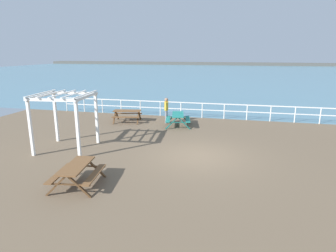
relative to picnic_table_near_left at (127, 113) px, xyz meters
The scene contains 9 objects.
ground_plane 7.75m from the picnic_table_near_left, 44.52° to the right, with size 30.00×24.00×0.20m, color brown.
sea_band 47.66m from the picnic_table_near_left, 83.37° to the left, with size 142.00×90.00×0.01m, color teal.
distant_shoreline 90.51m from the picnic_table_near_left, 86.51° to the left, with size 142.00×6.00×1.80m, color #4C4C47.
seaward_railing 5.98m from the picnic_table_near_left, 23.04° to the left, with size 23.07×0.07×1.08m.
picnic_table_near_left is the anchor object (origin of this frame).
picnic_table_near_right 9.57m from the picnic_table_near_left, 79.23° to the right, with size 1.75×1.99×0.80m.
picnic_table_mid_centre 3.54m from the picnic_table_near_left, ahead, with size 1.83×2.06×0.80m.
visitor 2.66m from the picnic_table_near_left, ahead, with size 0.26×0.53×1.66m.
lattice_pergola 6.13m from the picnic_table_near_left, 97.51° to the right, with size 2.65×2.77×2.70m.
Camera 1 is at (1.49, -12.29, 4.54)m, focal length 30.84 mm.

